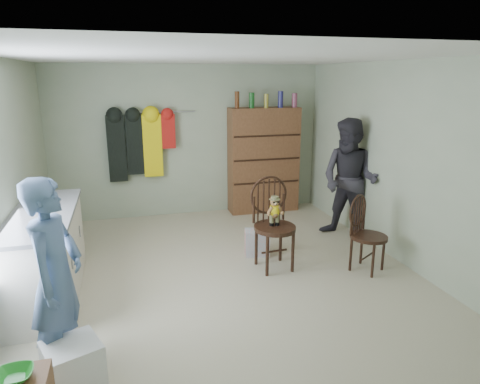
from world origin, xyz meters
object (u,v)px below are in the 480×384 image
object	(u,v)px
chair_far	(365,231)
dresser	(264,160)
chair_front	(273,218)
counter	(46,254)

from	to	relation	value
chair_far	dresser	distance (m)	2.70
chair_front	counter	bearing A→B (deg)	176.37
chair_far	dresser	xyz separation A→B (m)	(-0.42, 2.63, 0.41)
counter	dresser	size ratio (longest dim) A/B	0.90
chair_front	dresser	size ratio (longest dim) A/B	0.55
chair_front	dresser	world-z (taller)	dresser
chair_front	dresser	xyz separation A→B (m)	(0.63, 2.25, 0.28)
chair_far	dresser	size ratio (longest dim) A/B	0.45
chair_front	chair_far	bearing A→B (deg)	-24.38
chair_front	chair_far	world-z (taller)	chair_front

